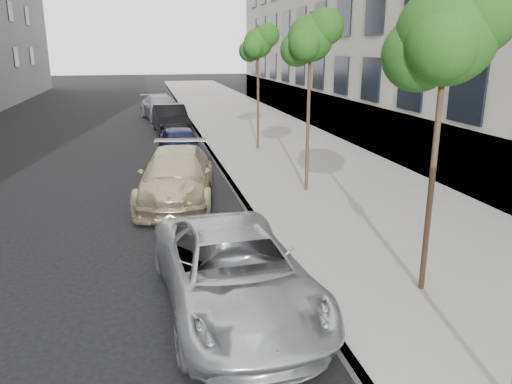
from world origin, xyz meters
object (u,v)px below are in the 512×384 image
object	(u,v)px
tree_near	(448,35)
tree_mid	(311,39)
sedan_blue	(180,144)
sedan_rear	(161,108)
minivan	(234,272)
sedan_black	(171,119)
tree_far	(259,44)
suv	(176,176)

from	to	relation	value
tree_near	tree_mid	xyz separation A→B (m)	(-0.00, 6.50, 0.05)
tree_near	sedan_blue	size ratio (longest dim) A/B	1.38
tree_near	sedan_rear	xyz separation A→B (m)	(-3.58, 23.75, -3.68)
sedan_blue	tree_mid	bearing A→B (deg)	-60.94
tree_near	minivan	world-z (taller)	tree_near
tree_near	tree_mid	world-z (taller)	tree_near
tree_mid	sedan_black	xyz separation A→B (m)	(-3.33, 12.03, -3.74)
minivan	sedan_black	size ratio (longest dim) A/B	1.13
sedan_black	tree_far	bearing A→B (deg)	-63.11
tree_far	minivan	size ratio (longest dim) A/B	1.03
tree_far	sedan_blue	distance (m)	5.10
sedan_blue	tree_far	bearing A→B (deg)	14.68
suv	sedan_blue	size ratio (longest dim) A/B	1.32
tree_mid	sedan_rear	distance (m)	18.01
tree_mid	minivan	distance (m)	8.03
suv	sedan_rear	world-z (taller)	suv
tree_far	suv	distance (m)	8.24
tree_mid	tree_far	xyz separation A→B (m)	(-0.00, 6.50, -0.08)
suv	sedan_rear	xyz separation A→B (m)	(0.25, 17.07, -0.00)
suv	sedan_rear	bearing A→B (deg)	97.29
tree_far	sedan_rear	distance (m)	11.91
tree_near	tree_far	distance (m)	13.00
tree_mid	sedan_black	size ratio (longest dim) A/B	1.19
tree_mid	suv	xyz separation A→B (m)	(-3.83, 0.18, -3.73)
sedan_blue	sedan_rear	size ratio (longest dim) A/B	0.76
sedan_blue	sedan_rear	distance (m)	11.76
tree_mid	tree_near	bearing A→B (deg)	-90.00
tree_near	tree_far	xyz separation A→B (m)	(-0.00, 13.00, -0.03)
tree_mid	sedan_black	world-z (taller)	tree_mid
tree_far	sedan_blue	xyz separation A→B (m)	(-3.33, -1.01, -3.73)
suv	sedan_blue	world-z (taller)	suv
tree_far	sedan_black	world-z (taller)	tree_far
sedan_rear	tree_mid	bearing A→B (deg)	-87.99
tree_near	tree_mid	size ratio (longest dim) A/B	1.01
suv	sedan_black	bearing A→B (deg)	95.70
sedan_blue	tree_near	bearing A→B (deg)	-76.63
suv	tree_mid	bearing A→B (deg)	5.43
minivan	sedan_blue	distance (m)	11.76
tree_near	suv	xyz separation A→B (m)	(-3.83, 6.68, -3.68)
tree_far	sedan_rear	bearing A→B (deg)	108.41
sedan_blue	sedan_rear	bearing A→B (deg)	89.10
tree_far	sedan_black	distance (m)	7.42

